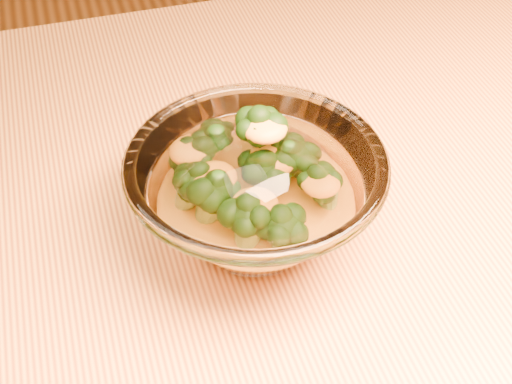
# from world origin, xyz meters

# --- Properties ---
(table) EXTENTS (1.20, 0.80, 0.75)m
(table) POSITION_xyz_m (0.00, 0.00, 0.65)
(table) COLOR gold
(table) RESTS_ON ground
(glass_bowl) EXTENTS (0.20, 0.20, 0.09)m
(glass_bowl) POSITION_xyz_m (0.02, 0.00, 0.80)
(glass_bowl) COLOR white
(glass_bowl) RESTS_ON table
(cheese_sauce) EXTENTS (0.11, 0.11, 0.03)m
(cheese_sauce) POSITION_xyz_m (0.02, 0.00, 0.78)
(cheese_sauce) COLOR orange
(cheese_sauce) RESTS_ON glass_bowl
(broccoli_heap) EXTENTS (0.12, 0.14, 0.08)m
(broccoli_heap) POSITION_xyz_m (0.01, 0.01, 0.81)
(broccoli_heap) COLOR black
(broccoli_heap) RESTS_ON cheese_sauce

